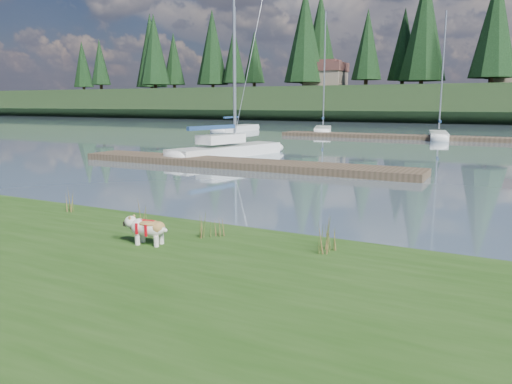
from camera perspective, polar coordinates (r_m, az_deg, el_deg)
The scene contains 22 objects.
ground at distance 40.63m, azimuth 17.96°, elevation 5.76°, with size 200.00×200.00×0.00m, color slate.
ridge at distance 83.24m, azimuth 23.21°, elevation 9.18°, with size 200.00×20.00×5.00m, color #1D2F17.
bulldog at distance 8.87m, azimuth -12.27°, elevation -3.98°, with size 0.82×0.41×0.48m.
sailboat_main at distance 26.57m, azimuth -2.52°, elevation 5.07°, with size 3.27×8.24×11.72m.
dock_near at distance 21.99m, azimuth -2.11°, elevation 3.29°, with size 16.00×2.00×0.30m, color #4C3D2C.
dock_far at distance 40.33m, azimuth 20.78°, elevation 5.78°, with size 26.00×2.20×0.30m, color #4C3D2C.
sailboat_bg_0 at distance 49.82m, azimuth -1.93°, elevation 7.35°, with size 1.92×8.19×11.78m.
sailboat_bg_1 at distance 47.22m, azimuth 7.68°, elevation 7.11°, with size 3.68×7.28×10.84m.
sailboat_bg_2 at distance 41.56m, azimuth 20.10°, elevation 6.19°, with size 2.29×6.38×9.61m.
weed_0 at distance 10.07m, azimuth -12.94°, elevation -2.61°, with size 0.17×0.14×0.60m.
weed_1 at distance 9.15m, azimuth -5.94°, elevation -3.83°, with size 0.17×0.14×0.55m.
weed_2 at distance 8.48m, azimuth 8.43°, elevation -4.83°, with size 0.17×0.14×0.61m.
weed_3 at distance 12.00m, azimuth -20.42°, elevation -1.02°, with size 0.17×0.14×0.57m.
weed_4 at distance 9.26m, azimuth -4.11°, elevation -3.97°, with size 0.17×0.14×0.42m.
weed_5 at distance 8.25m, azimuth 7.92°, elevation -5.37°, with size 0.17×0.14×0.57m.
mud_lip at distance 11.13m, azimuth -11.31°, elevation -4.15°, with size 60.00×0.50×0.14m, color #33281C.
conifer_0 at distance 99.21m, azimuth -11.55°, elevation 15.69°, with size 5.72×5.72×14.15m.
conifer_1 at distance 93.91m, azimuth -2.52°, elevation 15.37°, with size 4.40×4.40×11.30m.
conifer_2 at distance 84.89m, azimuth 5.61°, elevation 17.42°, with size 6.60×6.60×16.05m.
conifer_3 at distance 84.14m, azimuth 16.56°, elevation 15.89°, with size 4.84×4.84×12.25m.
conifer_4 at distance 76.75m, azimuth 25.67°, elevation 16.94°, with size 6.16×6.16×15.10m.
house_0 at distance 85.12m, azimuth 7.98°, elevation 13.14°, with size 6.30×5.30×4.65m.
Camera 1 is at (6.83, -9.96, 2.79)m, focal length 35.00 mm.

